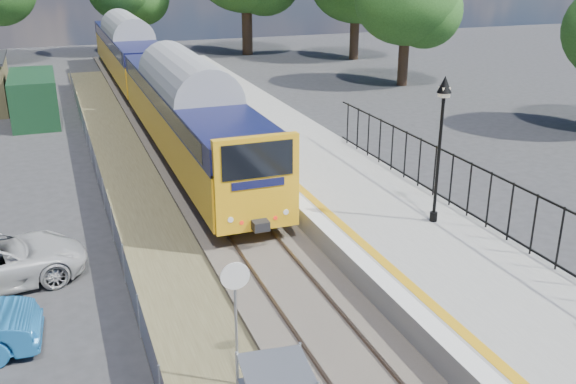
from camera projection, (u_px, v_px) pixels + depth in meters
track_bed at (227, 226)px, 21.91m from camera, size 5.90×80.00×0.29m
platform at (372, 216)px, 21.84m from camera, size 5.00×70.00×0.90m
platform_edge at (317, 211)px, 21.01m from camera, size 0.90×70.00×0.01m
victorian_lamp_north at (442, 116)px, 19.10m from camera, size 0.44×0.44×4.60m
palisade_fence at (554, 234)px, 17.06m from camera, size 0.12×26.00×2.00m
wire_fence at (106, 203)px, 22.56m from camera, size 0.06×52.00×1.20m
train at (150, 72)px, 37.41m from camera, size 2.82×40.83×3.51m
speed_sign at (236, 303)px, 13.21m from camera, size 0.61×0.12×3.03m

